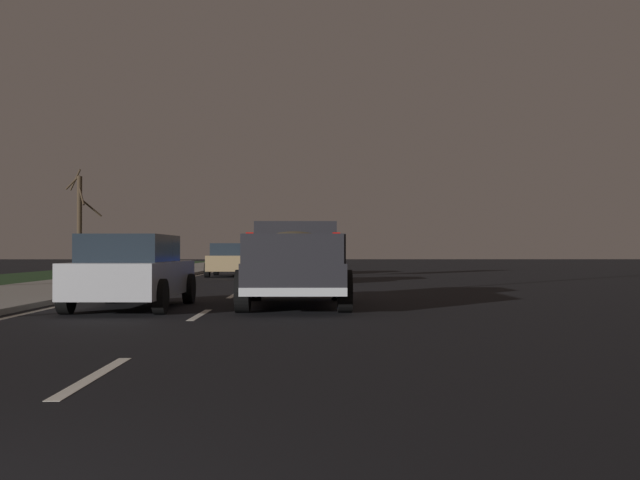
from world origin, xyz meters
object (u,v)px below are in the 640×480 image
at_px(pickup_truck, 295,261).
at_px(sedan_blue, 300,262).
at_px(bare_tree_far, 80,220).
at_px(sedan_silver, 133,271).
at_px(sedan_white, 304,259).
at_px(sedan_tan, 231,260).

height_order(pickup_truck, sedan_blue, pickup_truck).
bearing_deg(bare_tree_far, sedan_silver, -160.63).
relative_size(sedan_silver, sedan_white, 1.00).
relative_size(pickup_truck, sedan_silver, 1.23).
distance_m(sedan_silver, sedan_tan, 19.35).
relative_size(sedan_silver, bare_tree_far, 0.76).
height_order(sedan_white, sedan_tan, same).
height_order(sedan_silver, sedan_tan, same).
distance_m(pickup_truck, bare_tree_far, 28.64).
height_order(pickup_truck, sedan_silver, pickup_truck).
xyz_separation_m(sedan_tan, sedan_blue, (-6.42, -3.32, 0.00)).
bearing_deg(bare_tree_far, sedan_tan, -127.33).
bearing_deg(sedan_silver, sedan_blue, -14.33).
xyz_separation_m(sedan_silver, sedan_tan, (19.35, 0.02, 0.00)).
xyz_separation_m(sedan_tan, bare_tree_far, (7.07, 9.27, 2.12)).
xyz_separation_m(sedan_white, sedan_tan, (-3.63, 3.41, 0.00)).
relative_size(sedan_tan, sedan_blue, 1.00).
distance_m(sedan_white, bare_tree_far, 13.31).
relative_size(pickup_truck, sedan_blue, 1.23).
relative_size(pickup_truck, bare_tree_far, 0.93).
bearing_deg(sedan_tan, sedan_white, -43.19).
xyz_separation_m(pickup_truck, sedan_white, (22.17, -0.00, -0.20)).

